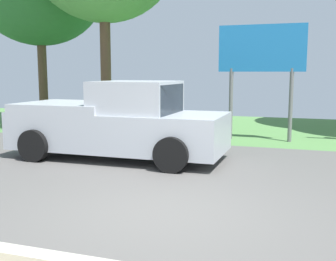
% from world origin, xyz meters
% --- Properties ---
extents(ground_plane, '(40.00, 22.00, 0.20)m').
position_xyz_m(ground_plane, '(0.00, 2.95, -0.05)').
color(ground_plane, '#565451').
extents(pickup_truck, '(5.20, 2.28, 1.88)m').
position_xyz_m(pickup_truck, '(-2.33, 3.43, 0.87)').
color(pickup_truck, '#ADB2BA').
rests_on(pickup_truck, ground_plane).
extents(roadside_billboard, '(2.60, 0.12, 3.50)m').
position_xyz_m(roadside_billboard, '(0.62, 7.24, 2.55)').
color(roadside_billboard, slate).
rests_on(roadside_billboard, ground_plane).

